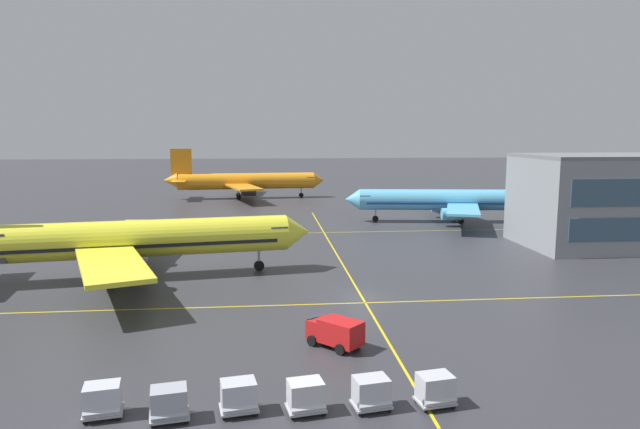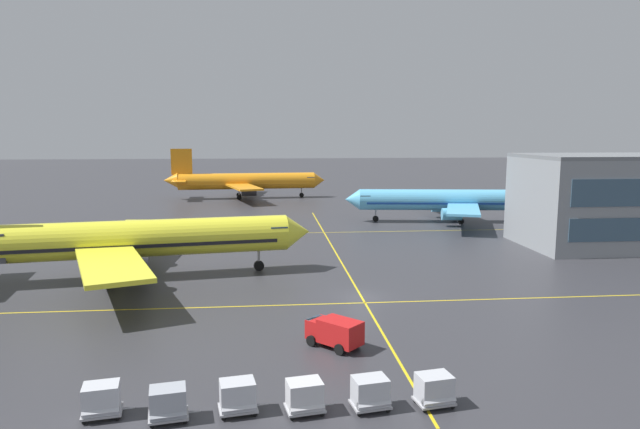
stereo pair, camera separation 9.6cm
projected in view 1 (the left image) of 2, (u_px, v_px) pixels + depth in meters
The scene contains 12 objects.
ground_plane at pixel (362, 297), 53.21m from camera, with size 600.00×600.00×0.00m, color #333338.
airliner_front_gate at pixel (126, 240), 59.30m from camera, with size 39.55×33.79×12.31m.
airliner_second_row at pixel (450, 200), 97.54m from camera, with size 36.35×31.12×11.30m.
airliner_third_row at pixel (245, 181), 133.35m from camera, with size 38.23×32.92×11.89m.
taxiway_markings at pixel (339, 258), 69.45m from camera, with size 157.01×81.32×0.01m.
service_truck_red_van at pixel (335, 331), 40.53m from camera, with size 4.20×4.21×2.10m.
baggage_cart_row_leftmost at pixel (102, 400), 30.44m from camera, with size 2.85×1.99×1.86m.
baggage_cart_row_second at pixel (169, 403), 30.05m from camera, with size 2.85×1.99×1.86m.
baggage_cart_row_middle at pixel (239, 396), 30.85m from camera, with size 2.85×1.99×1.86m.
baggage_cart_row_fourth at pixel (306, 396), 30.87m from camera, with size 2.85×1.99×1.86m.
baggage_cart_row_fifth at pixel (371, 393), 31.29m from camera, with size 2.85×1.99×1.86m.
baggage_cart_row_rightmost at pixel (435, 389), 31.69m from camera, with size 2.85×1.99×1.86m.
Camera 1 is at (-8.88, -50.93, 15.37)m, focal length 31.41 mm.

